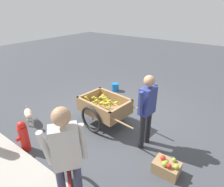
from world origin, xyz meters
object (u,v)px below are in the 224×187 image
object	(u,v)px
fruit_cart	(104,108)
apple_crate	(167,167)
cyclist_person	(66,154)
fire_hydrant	(24,136)
dog	(28,114)
plastic_bucket	(115,87)
vendor_person	(147,106)

from	to	relation	value
fruit_cart	apple_crate	bearing A→B (deg)	162.70
cyclist_person	fire_hydrant	xyz separation A→B (m)	(1.66, -0.28, -0.67)
cyclist_person	dog	xyz separation A→B (m)	(2.45, -0.86, -0.73)
fire_hydrant	plastic_bucket	size ratio (longest dim) A/B	2.58
plastic_bucket	apple_crate	bearing A→B (deg)	139.99
fruit_cart	fire_hydrant	xyz separation A→B (m)	(0.69, 1.69, -0.11)
fruit_cart	fire_hydrant	distance (m)	1.83
dog	plastic_bucket	world-z (taller)	dog
vendor_person	dog	distance (m)	2.88
fruit_cart	vendor_person	size ratio (longest dim) A/B	1.12
fire_hydrant	dog	bearing A→B (deg)	-36.28
fire_hydrant	apple_crate	distance (m)	2.76
dog	apple_crate	world-z (taller)	dog
cyclist_person	dog	distance (m)	2.70
fire_hydrant	cyclist_person	bearing A→B (deg)	170.33
cyclist_person	plastic_bucket	bearing A→B (deg)	-62.81
vendor_person	cyclist_person	size ratio (longest dim) A/B	0.92
cyclist_person	apple_crate	size ratio (longest dim) A/B	3.79
fruit_cart	plastic_bucket	world-z (taller)	fruit_cart
cyclist_person	dog	world-z (taller)	cyclist_person
vendor_person	dog	xyz separation A→B (m)	(2.63, 0.99, -0.64)
apple_crate	plastic_bucket	bearing A→B (deg)	-40.01
fruit_cart	plastic_bucket	distance (m)	2.00
plastic_bucket	fire_hydrant	bearing A→B (deg)	94.10
vendor_person	dog	bearing A→B (deg)	20.63
apple_crate	fire_hydrant	bearing A→B (deg)	24.14
fruit_cart	cyclist_person	size ratio (longest dim) A/B	1.03
cyclist_person	fruit_cart	bearing A→B (deg)	-63.68
vendor_person	fire_hydrant	xyz separation A→B (m)	(1.84, 1.56, -0.58)
vendor_person	dog	world-z (taller)	vendor_person
vendor_person	dog	size ratio (longest dim) A/B	2.47
fruit_cart	apple_crate	world-z (taller)	fruit_cart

